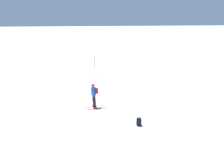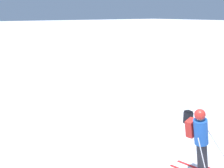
% 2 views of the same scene
% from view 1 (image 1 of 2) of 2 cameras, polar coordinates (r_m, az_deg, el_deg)
% --- Properties ---
extents(ground_plane, '(300.00, 300.00, 0.00)m').
position_cam_1_polar(ground_plane, '(14.58, -5.90, -5.75)').
color(ground_plane, white).
extents(skier, '(1.28, 1.82, 1.89)m').
position_cam_1_polar(skier, '(13.38, -5.90, -3.30)').
color(skier, red).
rests_on(skier, ground).
extents(spare_backpack, '(0.26, 0.33, 0.50)m').
position_cam_1_polar(spare_backpack, '(11.58, 8.77, -12.06)').
color(spare_backpack, black).
rests_on(spare_backpack, ground).
extents(trail_marker, '(0.13, 0.13, 2.35)m').
position_cam_1_polar(trail_marker, '(20.81, -5.67, 6.13)').
color(trail_marker, orange).
rests_on(trail_marker, ground).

